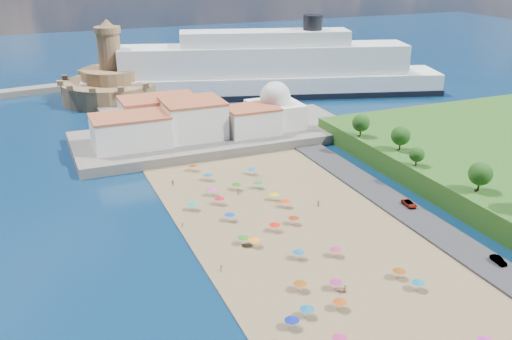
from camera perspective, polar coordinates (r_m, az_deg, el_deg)
name	(u,v)px	position (r m, az deg, el deg)	size (l,w,h in m)	color
ground	(284,249)	(120.10, 2.86, -7.89)	(700.00, 700.00, 0.00)	#071938
terrace	(216,136)	(185.29, -4.01, 3.43)	(90.00, 36.00, 3.00)	#59544C
jetty	(128,116)	(212.90, -12.73, 5.27)	(18.00, 70.00, 2.40)	#59544C
waterfront_buildings	(175,121)	(180.48, -8.06, 4.89)	(57.00, 29.00, 11.00)	silver
domed_building	(275,109)	(188.39, 1.93, 6.15)	(16.00, 16.00, 15.00)	silver
fortress	(112,84)	(240.31, -14.18, 8.34)	(40.00, 40.00, 32.40)	olive
cruise_ship	(265,72)	(241.54, 0.90, 9.77)	(149.22, 62.92, 32.56)	black
beach_parasols	(310,266)	(110.35, 5.38, -9.55)	(32.97, 117.29, 2.20)	gray
beachgoers	(280,253)	(116.25, 2.37, -8.33)	(34.25, 97.38, 1.85)	tan
parked_cars	(470,242)	(127.78, 20.65, -6.77)	(2.54, 48.07, 1.37)	gray
hillside_trees	(504,186)	(134.75, 23.59, -1.52)	(13.61, 104.96, 8.32)	#382314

